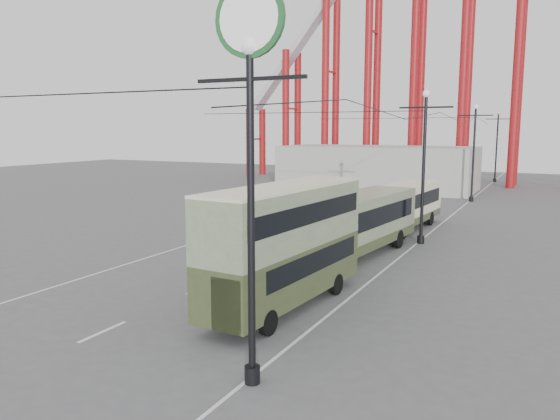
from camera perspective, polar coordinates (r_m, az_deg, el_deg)
The scene contains 12 objects.
ground at distance 21.25m, azimuth -12.21°, elevation -11.04°, with size 160.00×160.00×0.00m, color #535356.
road_markings at distance 38.36m, azimuth 5.57°, elevation -2.11°, with size 12.52×120.00×0.01m.
lamp_post_near at distance 14.40m, azimuth -3.14°, elevation 11.76°, with size 3.20×0.44×10.80m.
lamp_post_mid at distance 34.30m, azimuth 14.77°, elevation 4.27°, with size 3.20×0.44×9.32m.
lamp_post_far at distance 55.97m, azimuth 19.57°, elevation 5.59°, with size 3.20×0.44×9.32m.
lamp_post_distant at distance 77.82m, azimuth 21.69°, elevation 6.16°, with size 3.20×0.44×9.32m.
roller_coaster at distance 75.63m, azimuth 15.60°, elevation 20.32°, with size 52.95×5.00×55.48m.
fairground_shed at distance 65.38m, azimuth 10.14°, elevation 4.38°, with size 22.00×10.00×5.00m, color #A9A9A4.
double_decker_bus at distance 21.37m, azimuth 0.56°, elevation -3.13°, with size 2.95×9.22×4.88m.
single_decker_green at distance 30.16m, azimuth 7.66°, elevation -1.36°, with size 4.04×12.24×3.40m.
single_decker_cream at distance 39.06m, azimuth 12.70°, elevation 0.53°, with size 3.39×10.28×3.14m.
pedestrian at distance 29.97m, azimuth 1.35°, elevation -3.18°, with size 0.71×0.47×1.95m, color black.
Camera 1 is at (12.78, -15.46, 7.04)m, focal length 35.00 mm.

